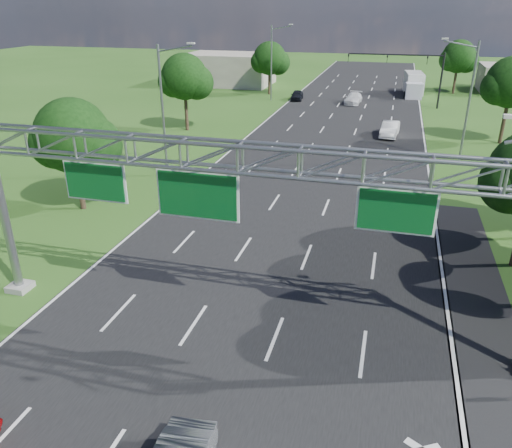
% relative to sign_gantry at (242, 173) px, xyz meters
% --- Properties ---
extents(ground, '(220.00, 220.00, 0.00)m').
position_rel_sign_gantry_xyz_m(ground, '(-0.33, 18.00, -6.89)').
color(ground, '#274F17').
rests_on(ground, ground).
extents(road, '(18.00, 180.00, 0.02)m').
position_rel_sign_gantry_xyz_m(road, '(-0.33, 18.00, -6.89)').
color(road, black).
rests_on(road, ground).
extents(road_flare, '(3.00, 30.00, 0.02)m').
position_rel_sign_gantry_xyz_m(road_flare, '(9.87, 2.00, -6.89)').
color(road_flare, black).
rests_on(road_flare, ground).
extents(sign_gantry, '(23.50, 1.00, 9.56)m').
position_rel_sign_gantry_xyz_m(sign_gantry, '(0.00, 0.00, 0.00)').
color(sign_gantry, gray).
rests_on(sign_gantry, ground).
extents(traffic_signal, '(12.21, 0.24, 7.00)m').
position_rel_sign_gantry_xyz_m(traffic_signal, '(7.15, 53.00, -1.72)').
color(traffic_signal, black).
rests_on(traffic_signal, ground).
extents(streetlight_l_near, '(2.97, 0.22, 10.16)m').
position_rel_sign_gantry_xyz_m(streetlight_l_near, '(-11.63, 18.00, -1.31)').
color(streetlight_l_near, gray).
rests_on(streetlight_l_near, ground).
extents(streetlight_l_far, '(2.97, 0.22, 10.16)m').
position_rel_sign_gantry_xyz_m(streetlight_l_far, '(-11.63, 53.00, -1.31)').
color(streetlight_l_far, gray).
rests_on(streetlight_l_far, ground).
extents(streetlight_r_mid, '(2.97, 0.22, 10.16)m').
position_rel_sign_gantry_xyz_m(streetlight_r_mid, '(10.97, 28.00, -1.31)').
color(streetlight_r_mid, gray).
rests_on(streetlight_r_mid, ground).
extents(tree_verge_la, '(5.76, 4.80, 7.40)m').
position_rel_sign_gantry_xyz_m(tree_verge_la, '(-14.25, 10.04, -2.13)').
color(tree_verge_la, '#2D2116').
rests_on(tree_verge_la, ground).
extents(tree_verge_lb, '(5.76, 4.80, 8.06)m').
position_rel_sign_gantry_xyz_m(tree_verge_lb, '(-16.25, 33.04, -1.48)').
color(tree_verge_lb, '#2D2116').
rests_on(tree_verge_lb, ground).
extents(tree_verge_lc, '(5.76, 4.80, 7.62)m').
position_rel_sign_gantry_xyz_m(tree_verge_lc, '(-13.25, 58.04, -1.92)').
color(tree_verge_lc, '#2D2116').
rests_on(tree_verge_lc, ground).
extents(tree_verge_rd, '(5.76, 4.80, 8.28)m').
position_rel_sign_gantry_xyz_m(tree_verge_rd, '(15.75, 36.04, -1.26)').
color(tree_verge_rd, '#2D2116').
rests_on(tree_verge_rd, ground).
extents(tree_verge_re, '(5.76, 4.80, 7.84)m').
position_rel_sign_gantry_xyz_m(tree_verge_re, '(13.75, 66.04, -1.70)').
color(tree_verge_re, '#2D2116').
rests_on(tree_verge_re, ground).
extents(building_left, '(14.00, 10.00, 5.00)m').
position_rel_sign_gantry_xyz_m(building_left, '(-22.33, 66.00, -4.39)').
color(building_left, gray).
rests_on(building_left, ground).
extents(car_queue_a, '(2.27, 4.99, 1.42)m').
position_rel_sign_gantry_xyz_m(car_queue_a, '(-0.31, 53.59, -6.18)').
color(car_queue_a, white).
rests_on(car_queue_a, ground).
extents(car_queue_c, '(1.91, 4.03, 1.33)m').
position_rel_sign_gantry_xyz_m(car_queue_c, '(-8.33, 54.33, -6.23)').
color(car_queue_c, black).
rests_on(car_queue_c, ground).
extents(car_queue_d, '(1.99, 4.71, 1.51)m').
position_rel_sign_gantry_xyz_m(car_queue_d, '(5.03, 35.95, -6.13)').
color(car_queue_d, silver).
rests_on(car_queue_d, ground).
extents(box_truck, '(2.97, 8.54, 3.16)m').
position_rel_sign_gantry_xyz_m(box_truck, '(7.67, 63.11, -5.37)').
color(box_truck, silver).
rests_on(box_truck, ground).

